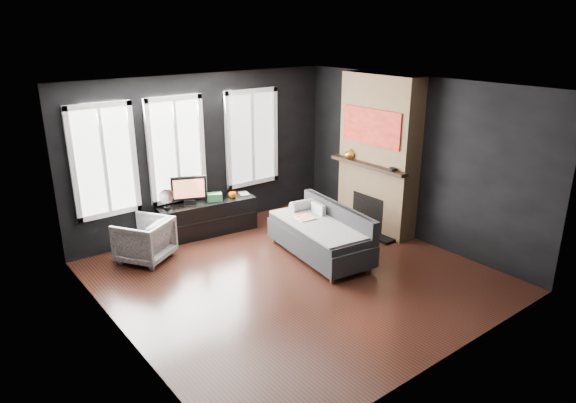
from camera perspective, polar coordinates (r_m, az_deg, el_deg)
floor at (r=7.51m, az=0.81°, el=-8.34°), size 5.00×5.00×0.00m
ceiling at (r=6.70m, az=0.93°, el=12.57°), size 5.00×5.00×0.00m
wall_back at (r=9.00m, az=-9.19°, el=5.32°), size 5.00×0.02×2.70m
wall_left at (r=5.85m, az=-18.62°, el=-3.15°), size 0.02×5.00×2.70m
wall_right at (r=8.72m, az=13.83°, el=4.55°), size 0.02×5.00×2.70m
windows at (r=8.58m, az=-12.10°, el=11.47°), size 4.00×0.16×1.76m
fireplace at (r=8.94m, az=10.02°, el=5.18°), size 0.70×1.62×2.70m
sofa at (r=8.00m, az=3.53°, el=-3.43°), size 1.17×1.97×0.80m
stripe_pillow at (r=8.31m, az=3.41°, el=-1.23°), size 0.11×0.32×0.31m
armchair at (r=8.16m, az=-15.69°, el=-3.91°), size 0.96×0.95×0.74m
media_console at (r=9.01m, az=-9.05°, el=-1.71°), size 1.75×0.74×0.58m
monitor at (r=8.77m, az=-10.97°, el=1.46°), size 0.60×0.35×0.53m
desk_fan at (r=8.63m, az=-13.37°, el=0.33°), size 0.31×0.31×0.35m
mug at (r=9.00m, az=-6.19°, el=0.81°), size 0.14×0.11×0.13m
book at (r=9.15m, az=-5.43°, el=1.42°), size 0.15×0.07×0.21m
storage_box at (r=8.89m, az=-8.15°, el=0.50°), size 0.28×0.23×0.13m
mantel_vase at (r=9.07m, az=6.84°, el=5.34°), size 0.18×0.19×0.18m
mantel_clock at (r=8.44m, az=11.59°, el=3.54°), size 0.15×0.15×0.04m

